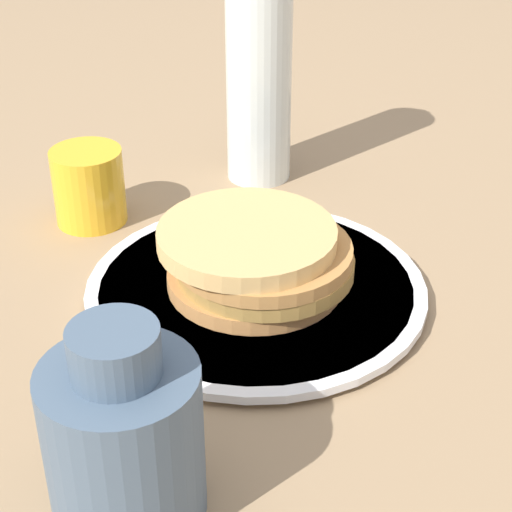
{
  "coord_description": "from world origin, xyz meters",
  "views": [
    {
      "loc": [
        -0.49,
        0.32,
        0.41
      ],
      "look_at": [
        0.02,
        0.02,
        0.04
      ],
      "focal_mm": 60.0,
      "sensor_mm": 36.0,
      "label": 1
    }
  ],
  "objects_px": {
    "cream_jug": "(124,436)",
    "water_bottle_near": "(259,68)",
    "juice_glass": "(89,186)",
    "pancake_stack": "(257,257)",
    "plate": "(256,290)"
  },
  "relations": [
    {
      "from": "cream_jug",
      "to": "water_bottle_near",
      "type": "xyz_separation_m",
      "value": [
        0.35,
        -0.3,
        0.06
      ]
    },
    {
      "from": "water_bottle_near",
      "to": "juice_glass",
      "type": "bearing_deg",
      "value": 90.31
    },
    {
      "from": "pancake_stack",
      "to": "juice_glass",
      "type": "relative_size",
      "value": 2.17
    },
    {
      "from": "plate",
      "to": "pancake_stack",
      "type": "height_order",
      "value": "pancake_stack"
    },
    {
      "from": "plate",
      "to": "water_bottle_near",
      "type": "relative_size",
      "value": 1.14
    },
    {
      "from": "plate",
      "to": "juice_glass",
      "type": "xyz_separation_m",
      "value": [
        0.2,
        0.07,
        0.03
      ]
    },
    {
      "from": "cream_jug",
      "to": "plate",
      "type": "bearing_deg",
      "value": -49.52
    },
    {
      "from": "juice_glass",
      "to": "cream_jug",
      "type": "xyz_separation_m",
      "value": [
        -0.35,
        0.11,
        0.02
      ]
    },
    {
      "from": "juice_glass",
      "to": "water_bottle_near",
      "type": "distance_m",
      "value": 0.21
    },
    {
      "from": "juice_glass",
      "to": "plate",
      "type": "bearing_deg",
      "value": -160.69
    },
    {
      "from": "juice_glass",
      "to": "cream_jug",
      "type": "height_order",
      "value": "cream_jug"
    },
    {
      "from": "juice_glass",
      "to": "water_bottle_near",
      "type": "bearing_deg",
      "value": -89.69
    },
    {
      "from": "pancake_stack",
      "to": "plate",
      "type": "bearing_deg",
      "value": 66.25
    },
    {
      "from": "plate",
      "to": "cream_jug",
      "type": "xyz_separation_m",
      "value": [
        -0.16,
        0.18,
        0.05
      ]
    },
    {
      "from": "juice_glass",
      "to": "cream_jug",
      "type": "relative_size",
      "value": 0.55
    }
  ]
}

